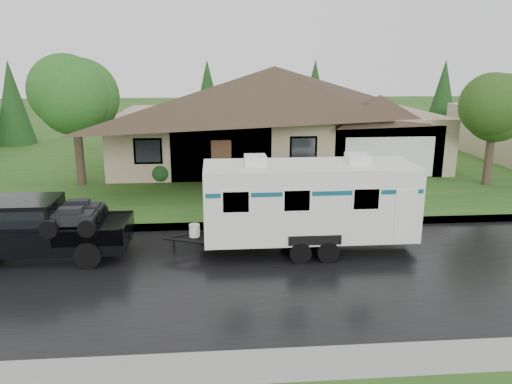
% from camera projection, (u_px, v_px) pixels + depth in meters
% --- Properties ---
extents(ground, '(140.00, 140.00, 0.00)m').
position_uv_depth(ground, '(263.00, 248.00, 16.67)').
color(ground, '#244E18').
rests_on(ground, ground).
extents(road, '(140.00, 8.00, 0.01)m').
position_uv_depth(road, '(270.00, 273.00, 14.74)').
color(road, black).
rests_on(road, ground).
extents(curb, '(140.00, 0.50, 0.15)m').
position_uv_depth(curb, '(258.00, 225.00, 18.82)').
color(curb, gray).
rests_on(curb, ground).
extents(lawn, '(140.00, 26.00, 0.15)m').
position_uv_depth(lawn, '(240.00, 160.00, 31.10)').
color(lawn, '#244E18').
rests_on(lawn, ground).
extents(house_main, '(19.44, 10.80, 6.90)m').
position_uv_depth(house_main, '(280.00, 104.00, 29.26)').
color(house_main, tan).
rests_on(house_main, lawn).
extents(tree_left_green, '(3.78, 3.78, 6.26)m').
position_uv_depth(tree_left_green, '(74.00, 95.00, 23.55)').
color(tree_left_green, '#382B1E').
rests_on(tree_left_green, lawn).
extents(tree_right_green, '(3.20, 3.20, 5.30)m').
position_uv_depth(tree_right_green, '(495.00, 109.00, 23.65)').
color(tree_right_green, '#382B1E').
rests_on(tree_right_green, lawn).
extents(shrub_row, '(13.60, 1.00, 1.00)m').
position_uv_depth(shrub_row, '(285.00, 169.00, 25.62)').
color(shrub_row, '#143814').
rests_on(shrub_row, lawn).
extents(pickup_truck, '(5.78, 2.19, 1.93)m').
position_uv_depth(pickup_truck, '(30.00, 227.00, 15.60)').
color(pickup_truck, black).
rests_on(pickup_truck, ground).
extents(travel_trailer, '(7.12, 2.50, 3.20)m').
position_uv_depth(travel_trailer, '(309.00, 200.00, 16.13)').
color(travel_trailer, white).
rests_on(travel_trailer, ground).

